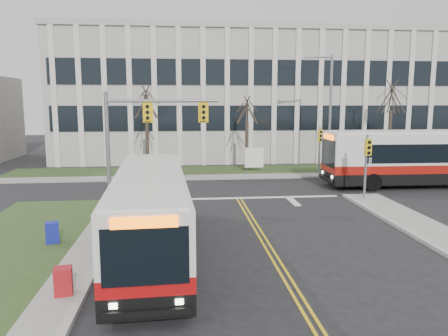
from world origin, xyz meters
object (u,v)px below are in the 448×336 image
Objects in this scene: directory_sign at (254,158)px; bus_main at (151,214)px; streetlight at (328,108)px; newspaper_box_blue at (52,234)px; newspaper_box_red at (63,283)px; bus_cross at (428,159)px.

bus_main reaches higher than directory_sign.
streetlight reaches higher than bus_main.
newspaper_box_blue is 5.22m from newspaper_box_red.
directory_sign is 2.11× the size of newspaper_box_red.
newspaper_box_red is (-14.83, -20.68, -4.72)m from streetlight.
bus_cross reaches higher than bus_main.
streetlight is 6.96m from directory_sign.
directory_sign is at bearing 41.54° from newspaper_box_blue.
directory_sign is (-5.53, 1.30, -4.02)m from streetlight.
directory_sign is at bearing 166.77° from streetlight.
newspaper_box_red is at bearing -86.77° from newspaper_box_blue.
directory_sign is at bearing -121.75° from bus_cross.
bus_main is 12.00× the size of newspaper_box_red.
newspaper_box_blue is (-21.62, -10.23, -1.35)m from bus_cross.
newspaper_box_red is at bearing -124.86° from bus_main.
newspaper_box_blue is at bearing -136.38° from streetlight.
bus_cross is at bearing -32.64° from directory_sign.
newspaper_box_red is (-2.28, -3.62, -1.04)m from bus_main.
bus_cross is 14.41× the size of newspaper_box_red.
bus_cross is 14.41× the size of newspaper_box_blue.
bus_cross reaches higher than newspaper_box_red.
newspaper_box_blue is at bearing -63.78° from bus_cross.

